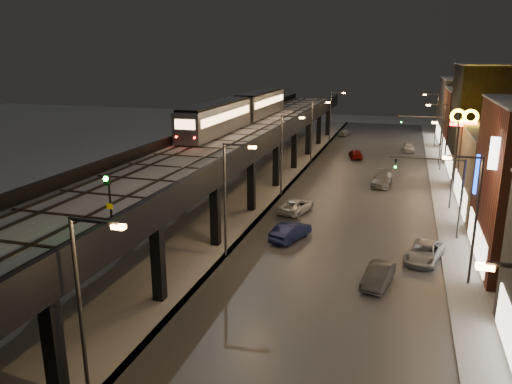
# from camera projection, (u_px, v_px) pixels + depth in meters

# --- Properties ---
(ground) EXTENTS (220.00, 220.00, 0.00)m
(ground) POSITION_uv_depth(u_px,v_px,m) (156.00, 347.00, 26.98)
(ground) COLOR silver
(road_surface) EXTENTS (17.00, 120.00, 0.06)m
(road_surface) POSITION_uv_depth(u_px,v_px,m) (359.00, 192.00, 57.21)
(road_surface) COLOR #46474D
(road_surface) RESTS_ON ground
(sidewalk_right) EXTENTS (4.00, 120.00, 0.14)m
(sidewalk_right) POSITION_uv_depth(u_px,v_px,m) (451.00, 199.00, 54.45)
(sidewalk_right) COLOR #9FA1A8
(sidewalk_right) RESTS_ON ground
(under_viaduct_pavement) EXTENTS (11.00, 120.00, 0.06)m
(under_viaduct_pavement) POSITION_uv_depth(u_px,v_px,m) (247.00, 183.00, 60.94)
(under_viaduct_pavement) COLOR #9FA1A8
(under_viaduct_pavement) RESTS_ON ground
(elevated_viaduct) EXTENTS (9.00, 100.00, 6.30)m
(elevated_viaduct) POSITION_uv_depth(u_px,v_px,m) (238.00, 143.00, 56.53)
(elevated_viaduct) COLOR black
(elevated_viaduct) RESTS_ON ground
(viaduct_trackbed) EXTENTS (8.40, 100.00, 0.32)m
(viaduct_trackbed) POSITION_uv_depth(u_px,v_px,m) (238.00, 136.00, 56.44)
(viaduct_trackbed) COLOR #B2B7C1
(viaduct_trackbed) RESTS_ON elevated_viaduct
(viaduct_parapet_streetside) EXTENTS (0.30, 100.00, 1.10)m
(viaduct_parapet_streetside) POSITION_uv_depth(u_px,v_px,m) (275.00, 133.00, 55.14)
(viaduct_parapet_streetside) COLOR black
(viaduct_parapet_streetside) RESTS_ON elevated_viaduct
(viaduct_parapet_far) EXTENTS (0.30, 100.00, 1.10)m
(viaduct_parapet_far) POSITION_uv_depth(u_px,v_px,m) (203.00, 130.00, 57.54)
(viaduct_parapet_far) COLOR black
(viaduct_parapet_far) RESTS_ON elevated_viaduct
(building_d) EXTENTS (12.20, 13.20, 14.16)m
(building_d) POSITION_uv_depth(u_px,v_px,m) (504.00, 122.00, 62.78)
(building_d) COLOR black
(building_d) RESTS_ON ground
(building_e) EXTENTS (12.20, 12.20, 10.16)m
(building_e) POSITION_uv_depth(u_px,v_px,m) (487.00, 123.00, 76.24)
(building_e) COLOR brown
(building_e) RESTS_ON ground
(building_f) EXTENTS (12.20, 16.20, 11.16)m
(building_f) POSITION_uv_depth(u_px,v_px,m) (476.00, 110.00, 89.03)
(building_f) COLOR #3C3C3E
(building_f) RESTS_ON ground
(streetlight_left_0) EXTENTS (2.57, 0.28, 9.00)m
(streetlight_left_0) POSITION_uv_depth(u_px,v_px,m) (85.00, 301.00, 21.08)
(streetlight_left_0) COLOR #38383A
(streetlight_left_0) RESTS_ON ground
(streetlight_left_1) EXTENTS (2.57, 0.28, 9.00)m
(streetlight_left_1) POSITION_uv_depth(u_px,v_px,m) (228.00, 192.00, 37.70)
(streetlight_left_1) COLOR #38383A
(streetlight_left_1) RESTS_ON ground
(streetlight_right_1) EXTENTS (2.56, 0.28, 9.00)m
(streetlight_right_1) POSITION_uv_depth(u_px,v_px,m) (472.00, 212.00, 32.97)
(streetlight_right_1) COLOR #38383A
(streetlight_right_1) RESTS_ON ground
(streetlight_left_2) EXTENTS (2.57, 0.28, 9.00)m
(streetlight_left_2) POSITION_uv_depth(u_px,v_px,m) (284.00, 150.00, 54.31)
(streetlight_left_2) COLOR #38383A
(streetlight_left_2) RESTS_ON ground
(streetlight_right_2) EXTENTS (2.56, 0.28, 9.00)m
(streetlight_right_2) POSITION_uv_depth(u_px,v_px,m) (452.00, 159.00, 49.58)
(streetlight_right_2) COLOR #38383A
(streetlight_right_2) RESTS_ON ground
(streetlight_left_3) EXTENTS (2.57, 0.28, 9.00)m
(streetlight_left_3) POSITION_uv_depth(u_px,v_px,m) (314.00, 127.00, 70.93)
(streetlight_left_3) COLOR #38383A
(streetlight_left_3) RESTS_ON ground
(streetlight_right_3) EXTENTS (2.56, 0.28, 9.00)m
(streetlight_right_3) POSITION_uv_depth(u_px,v_px,m) (441.00, 132.00, 66.20)
(streetlight_right_3) COLOR #38383A
(streetlight_right_3) RESTS_ON ground
(streetlight_left_4) EXTENTS (2.57, 0.28, 9.00)m
(streetlight_left_4) POSITION_uv_depth(u_px,v_px,m) (332.00, 113.00, 87.55)
(streetlight_left_4) COLOR #38383A
(streetlight_left_4) RESTS_ON ground
(streetlight_right_4) EXTENTS (2.56, 0.28, 9.00)m
(streetlight_right_4) POSITION_uv_depth(u_px,v_px,m) (435.00, 117.00, 82.81)
(streetlight_right_4) COLOR #38383A
(streetlight_right_4) RESTS_ON ground
(traffic_light_rig_a) EXTENTS (6.10, 0.34, 7.00)m
(traffic_light_rig_a) POSITION_uv_depth(u_px,v_px,m) (447.00, 188.00, 41.72)
(traffic_light_rig_a) COLOR #38383A
(traffic_light_rig_a) RESTS_ON ground
(traffic_light_rig_b) EXTENTS (6.10, 0.34, 7.00)m
(traffic_light_rig_b) POSITION_uv_depth(u_px,v_px,m) (433.00, 134.00, 69.41)
(traffic_light_rig_b) COLOR #38383A
(traffic_light_rig_b) RESTS_ON ground
(subway_train) EXTENTS (2.88, 35.34, 3.44)m
(subway_train) POSITION_uv_depth(u_px,v_px,m) (242.00, 110.00, 64.77)
(subway_train) COLOR gray
(subway_train) RESTS_ON viaduct_trackbed
(rail_signal) EXTENTS (0.33, 0.42, 2.88)m
(rail_signal) POSITION_uv_depth(u_px,v_px,m) (108.00, 191.00, 25.16)
(rail_signal) COLOR black
(rail_signal) RESTS_ON viaduct_trackbed
(car_near_white) EXTENTS (3.00, 4.84, 1.50)m
(car_near_white) POSITION_uv_depth(u_px,v_px,m) (291.00, 232.00, 42.30)
(car_near_white) COLOR #111949
(car_near_white) RESTS_ON ground
(car_mid_silver) EXTENTS (3.26, 5.33, 1.38)m
(car_mid_silver) POSITION_uv_depth(u_px,v_px,m) (296.00, 206.00, 49.61)
(car_mid_silver) COLOR silver
(car_mid_silver) RESTS_ON ground
(car_mid_dark) EXTENTS (2.69, 4.71, 1.29)m
(car_mid_dark) POSITION_uv_depth(u_px,v_px,m) (356.00, 154.00, 75.36)
(car_mid_dark) COLOR #6D0A09
(car_mid_dark) RESTS_ON ground
(car_far_white) EXTENTS (2.19, 4.07, 1.32)m
(car_far_white) POSITION_uv_depth(u_px,v_px,m) (344.00, 133.00, 96.13)
(car_far_white) COLOR gray
(car_far_white) RESTS_ON ground
(car_onc_silver) EXTENTS (2.28, 4.46, 1.40)m
(car_onc_silver) POSITION_uv_depth(u_px,v_px,m) (378.00, 276.00, 34.04)
(car_onc_silver) COLOR #383A3D
(car_onc_silver) RESTS_ON ground
(car_onc_dark) EXTENTS (3.39, 5.33, 1.37)m
(car_onc_dark) POSITION_uv_depth(u_px,v_px,m) (424.00, 253.00, 38.01)
(car_onc_dark) COLOR #959AA3
(car_onc_dark) RESTS_ON ground
(car_onc_white) EXTENTS (2.52, 5.44, 1.54)m
(car_onc_white) POSITION_uv_depth(u_px,v_px,m) (382.00, 180.00, 59.73)
(car_onc_white) COLOR gray
(car_onc_white) RESTS_ON ground
(car_onc_red) EXTENTS (2.08, 4.33, 1.43)m
(car_onc_red) POSITION_uv_depth(u_px,v_px,m) (408.00, 147.00, 80.50)
(car_onc_red) COLOR silver
(car_onc_red) RESTS_ON ground
(sign_mcdonalds) EXTENTS (2.88, 0.73, 9.69)m
(sign_mcdonalds) POSITION_uv_depth(u_px,v_px,m) (463.00, 127.00, 53.17)
(sign_mcdonalds) COLOR #38383A
(sign_mcdonalds) RESTS_ON ground
(sign_citgo) EXTENTS (2.13, 0.39, 10.13)m
(sign_citgo) POSITION_uv_depth(u_px,v_px,m) (504.00, 175.00, 32.57)
(sign_citgo) COLOR #38383A
(sign_citgo) RESTS_ON ground
(sign_carwash) EXTENTS (1.45, 0.35, 7.52)m
(sign_carwash) POSITION_uv_depth(u_px,v_px,m) (484.00, 182.00, 40.51)
(sign_carwash) COLOR #38383A
(sign_carwash) RESTS_ON ground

